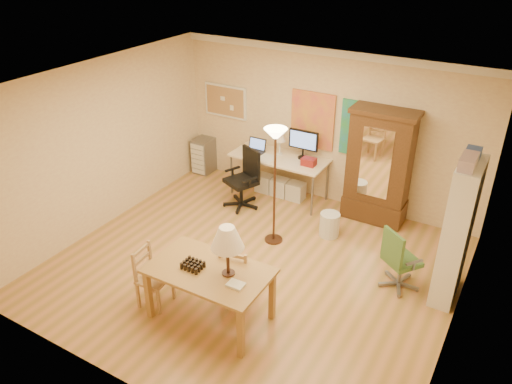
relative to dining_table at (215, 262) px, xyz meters
The scene contains 16 objects.
floor 1.46m from the dining_table, 98.59° to the left, with size 5.50×5.50×0.00m, color olive.
crown_molding 4.02m from the dining_table, 92.75° to the left, with size 5.50×0.08×0.12m, color white.
corkboard 4.29m from the dining_table, 121.57° to the left, with size 0.90×0.04×0.62m, color tan.
art_panel_left 3.69m from the dining_table, 96.67° to the left, with size 0.80×0.04×1.00m, color gold.
art_panel_right 3.69m from the dining_table, 82.50° to the left, with size 0.75×0.04×0.95m, color teal.
dining_table is the anchor object (origin of this frame).
ladder_chair_back 0.65m from the dining_table, 86.22° to the left, with size 0.46×0.44×0.86m.
ladder_chair_left 1.04m from the dining_table, 169.82° to the right, with size 0.41×0.43×0.84m.
torchiere_lamp 2.04m from the dining_table, 97.24° to the left, with size 0.34×0.34×1.89m.
computer_desk 3.44m from the dining_table, 104.23° to the left, with size 1.73×0.76×1.31m.
office_chair_black 2.99m from the dining_table, 115.37° to the left, with size 0.65×0.65×1.05m.
office_chair_green 2.59m from the dining_table, 45.19° to the left, with size 0.58×0.58×0.92m.
drawer_cart 4.39m from the dining_table, 127.82° to the left, with size 0.35×0.42×0.70m.
armoire 3.50m from the dining_table, 75.28° to the left, with size 1.05×0.50×1.93m.
bookshelf 3.08m from the dining_table, 39.57° to the left, with size 0.29×0.78×1.94m.
wastebin 2.64m from the dining_table, 79.73° to the left, with size 0.32×0.32×0.40m, color silver.
Camera 1 is at (3.04, -5.09, 4.42)m, focal length 35.00 mm.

